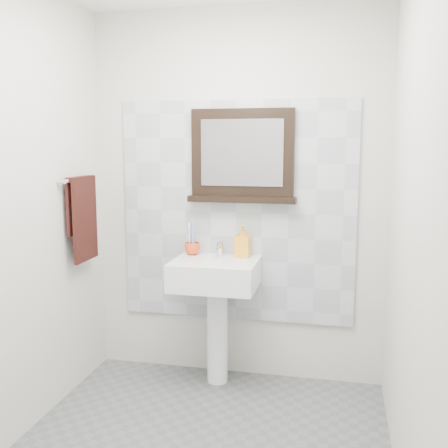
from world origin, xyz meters
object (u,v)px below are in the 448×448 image
(toothbrush_cup, at_px, (192,249))
(framed_mirror, at_px, (242,158))
(pedestal_sink, at_px, (216,287))
(soap_dispenser, at_px, (243,241))
(hand_towel, at_px, (82,212))

(toothbrush_cup, height_order, framed_mirror, framed_mirror)
(pedestal_sink, xyz_separation_m, soap_dispenser, (0.15, 0.14, 0.29))
(toothbrush_cup, relative_size, hand_towel, 0.20)
(pedestal_sink, bearing_deg, framed_mirror, 53.08)
(framed_mirror, xyz_separation_m, hand_towel, (-0.99, -0.36, -0.34))
(pedestal_sink, relative_size, toothbrush_cup, 8.94)
(toothbrush_cup, bearing_deg, soap_dispenser, 1.89)
(pedestal_sink, height_order, framed_mirror, framed_mirror)
(toothbrush_cup, distance_m, soap_dispenser, 0.35)
(soap_dispenser, bearing_deg, hand_towel, -160.00)
(pedestal_sink, xyz_separation_m, hand_towel, (-0.85, -0.17, 0.50))
(framed_mirror, bearing_deg, toothbrush_cup, -169.95)
(pedestal_sink, distance_m, soap_dispenser, 0.36)
(toothbrush_cup, xyz_separation_m, framed_mirror, (0.33, 0.06, 0.62))
(toothbrush_cup, xyz_separation_m, hand_towel, (-0.65, -0.30, 0.27))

